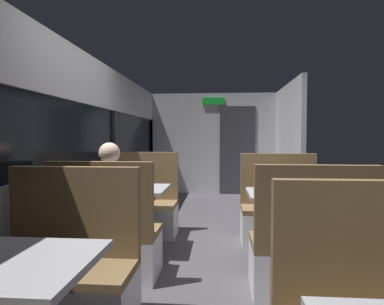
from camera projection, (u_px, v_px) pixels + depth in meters
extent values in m
cube|color=#423F44|center=(205.00, 260.00, 3.62)|extent=(3.30, 9.20, 0.02)
cube|color=#B2B2B7|center=(74.00, 213.00, 3.72)|extent=(0.08, 8.40, 0.95)
cube|color=#B2B2B7|center=(72.00, 73.00, 3.64)|extent=(0.08, 8.40, 0.60)
cube|color=black|center=(72.00, 136.00, 3.68)|extent=(0.03, 8.40, 0.75)
cube|color=#2D2D30|center=(114.00, 136.00, 5.07)|extent=(0.06, 0.08, 0.75)
cube|color=#2D2D30|center=(152.00, 136.00, 7.86)|extent=(0.06, 0.08, 0.75)
cube|color=#B2B2B7|center=(213.00, 144.00, 7.75)|extent=(2.90, 0.08, 2.30)
cube|color=#333338|center=(237.00, 150.00, 7.66)|extent=(0.80, 0.04, 2.00)
cube|color=green|center=(213.00, 101.00, 7.64)|extent=(0.50, 0.03, 0.16)
cube|color=#B2B2B7|center=(288.00, 145.00, 6.43)|extent=(0.08, 2.40, 2.30)
cube|color=silver|center=(63.00, 304.00, 2.26)|extent=(0.95, 0.50, 0.39)
cube|color=brown|center=(62.00, 271.00, 2.25)|extent=(0.95, 0.50, 0.06)
cube|color=brown|center=(75.00, 211.00, 2.44)|extent=(0.95, 0.08, 0.65)
cylinder|color=#9E9EA3|center=(127.00, 222.00, 3.82)|extent=(0.10, 0.10, 0.70)
cube|color=#99999E|center=(127.00, 189.00, 3.81)|extent=(0.90, 0.70, 0.04)
cube|color=silver|center=(108.00, 256.00, 3.18)|extent=(0.95, 0.50, 0.39)
cube|color=brown|center=(108.00, 232.00, 3.16)|extent=(0.95, 0.50, 0.06)
cube|color=brown|center=(99.00, 199.00, 2.94)|extent=(0.95, 0.08, 0.65)
cube|color=silver|center=(141.00, 221.00, 4.49)|extent=(0.95, 0.50, 0.39)
cube|color=brown|center=(141.00, 204.00, 4.48)|extent=(0.95, 0.50, 0.06)
cube|color=brown|center=(144.00, 176.00, 4.67)|extent=(0.95, 0.08, 0.65)
cube|color=brown|center=(367.00, 244.00, 1.70)|extent=(0.95, 0.08, 0.65)
cylinder|color=#9E9EA3|center=(292.00, 230.00, 3.48)|extent=(0.10, 0.10, 0.70)
cube|color=#99999E|center=(292.00, 195.00, 3.46)|extent=(0.90, 0.70, 0.04)
cube|color=silver|center=(308.00, 270.00, 2.83)|extent=(0.95, 0.50, 0.39)
cube|color=brown|center=(309.00, 244.00, 2.82)|extent=(0.95, 0.50, 0.06)
cube|color=brown|center=(317.00, 207.00, 2.59)|extent=(0.95, 0.08, 0.65)
cube|color=silver|center=(280.00, 228.00, 4.14)|extent=(0.95, 0.50, 0.39)
cube|color=brown|center=(280.00, 210.00, 4.13)|extent=(0.95, 0.50, 0.06)
cube|color=brown|center=(278.00, 179.00, 4.32)|extent=(0.95, 0.08, 0.65)
cube|color=#26262D|center=(108.00, 252.00, 3.17)|extent=(0.30, 0.36, 0.45)
cube|color=#99999E|center=(109.00, 196.00, 3.20)|extent=(0.34, 0.22, 0.60)
sphere|color=beige|center=(109.00, 153.00, 3.20)|extent=(0.20, 0.20, 0.20)
cylinder|color=#99999E|center=(96.00, 191.00, 3.39)|extent=(0.07, 0.28, 0.07)
cylinder|color=#99999E|center=(135.00, 191.00, 3.36)|extent=(0.07, 0.28, 0.07)
cylinder|color=#B23333|center=(303.00, 190.00, 3.36)|extent=(0.07, 0.07, 0.09)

